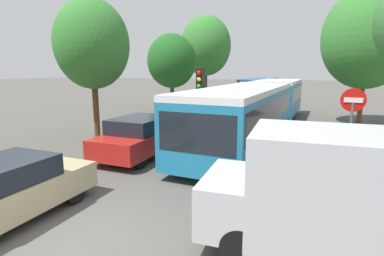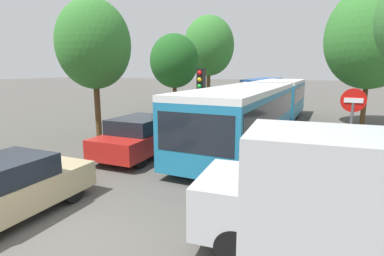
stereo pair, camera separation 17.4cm
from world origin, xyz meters
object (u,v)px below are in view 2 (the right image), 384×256
Objects in this scene: tree_left_mid at (94,47)px; queued_car_white at (230,106)px; white_van at (354,195)px; articulated_bus at (263,104)px; tree_left_far at (174,61)px; queued_car_red at (142,136)px; city_bus_rear at (263,87)px; no_entry_sign at (351,120)px; tree_left_distant at (209,46)px; tree_right_mid at (371,37)px; queued_car_navy at (196,118)px; traffic_light at (201,90)px; queued_car_tan at (2,190)px.

queued_car_white is at bearing 65.38° from tree_left_mid.
white_van is at bearing -29.69° from tree_left_mid.
tree_left_far reaches higher than articulated_bus.
tree_left_mid is at bearing 63.03° from queued_car_red.
articulated_bus reaches higher than city_bus_rear.
no_entry_sign reaches higher than queued_car_red.
tree_left_distant is 1.05× the size of tree_right_mid.
queued_car_navy is at bearing -0.45° from queued_car_red.
traffic_light is 11.69m from tree_left_far.
articulated_bus is 12.66m from queued_car_tan.
white_van is (7.02, 1.45, 0.53)m from queued_car_tan.
queued_car_red is (-3.52, -6.44, -0.74)m from articulated_bus.
tree_left_mid is (-3.82, -3.64, 3.73)m from queued_car_navy.
traffic_light is 0.56× the size of tree_left_far.
queued_car_navy is at bearing -148.53° from tree_right_mid.
no_entry_sign reaches higher than articulated_bus.
tree_left_far is (-11.48, 16.01, 2.76)m from white_van.
articulated_bus is at bearing -58.26° from tree_left_distant.
tree_left_far reaches higher than queued_car_tan.
city_bus_rear is at bearing -164.18° from no_entry_sign.
tree_right_mid reaches higher than tree_left_far.
tree_left_far reaches higher than city_bus_rear.
queued_car_red reaches higher than queued_car_white.
tree_right_mid is (8.77, 10.91, 4.40)m from queued_car_red.
city_bus_rear is 3.90× the size of no_entry_sign.
no_entry_sign is 0.34× the size of tree_right_mid.
no_entry_sign is 22.52m from tree_left_distant.
no_entry_sign is at bearing -9.21° from tree_left_mid.
queued_car_tan is at bearing -178.36° from city_bus_rear.
tree_left_far is (-4.83, 0.72, 3.24)m from queued_car_white.
queued_car_red is 0.87× the size of white_van.
tree_right_mid is (13.07, -8.16, -0.47)m from tree_left_distant.
traffic_light reaches higher than queued_car_white.
traffic_light is at bearing -154.95° from queued_car_navy.
tree_left_mid reaches higher than queued_car_white.
queued_car_navy is at bearing -147.79° from traffic_light.
queued_car_red is (-0.01, 5.70, 0.07)m from queued_car_tan.
tree_left_mid is at bearing -99.21° from no_entry_sign.
traffic_light is at bearing -128.13° from tree_right_mid.
tree_left_mid is at bearing -33.63° from white_van.
tree_left_mid is at bearing -82.77° from traffic_light.
queued_car_red is 5.59m from tree_left_mid.
white_van is 15.77m from tree_right_mid.
tree_right_mid reaches higher than queued_car_red.
tree_right_mid is at bearing -3.64° from tree_left_far.
articulated_bus is at bearing -16.27° from queued_car_tan.
tree_right_mid is at bearing 148.86° from traffic_light.
no_entry_sign is at bearing -162.27° from city_bus_rear.
city_bus_rear is at bearing -80.79° from white_van.
queued_car_red is (-0.16, -25.19, -0.58)m from city_bus_rear.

